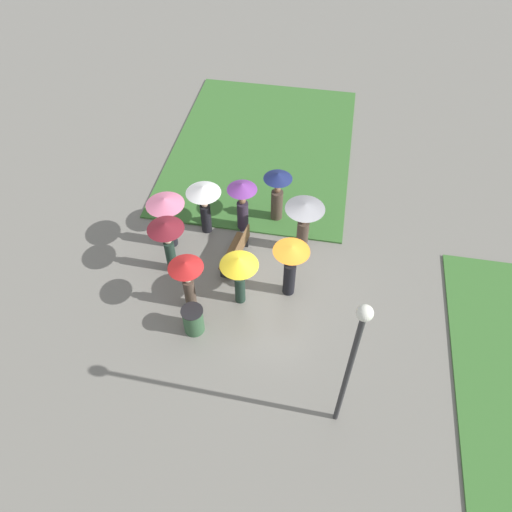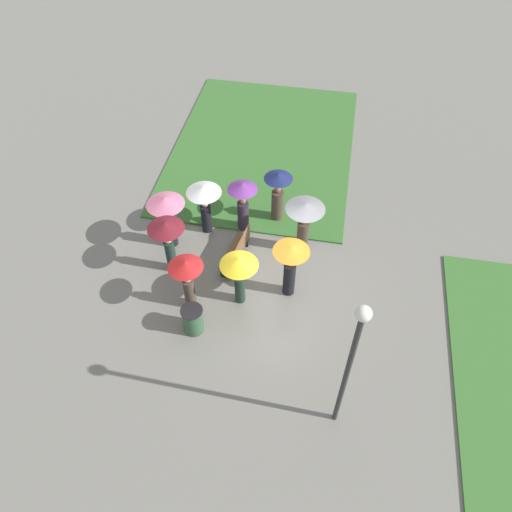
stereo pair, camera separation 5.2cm
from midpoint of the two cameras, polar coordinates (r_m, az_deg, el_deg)
ground_plane at (r=14.85m, az=1.71°, el=-3.00°), size 90.00×90.00×0.00m
lawn_patch_near at (r=19.63m, az=0.64°, el=12.34°), size 9.10×6.70×0.06m
park_bench at (r=15.03m, az=-2.33°, el=0.54°), size 1.64×0.66×0.90m
lamp_post at (r=10.26m, az=10.85°, el=-11.14°), size 0.32×0.32×4.53m
trash_bin at (r=13.62m, az=-7.29°, el=-7.26°), size 0.60×0.60×0.87m
crowd_person_purple at (r=15.50m, az=-1.67°, el=6.50°), size 0.93×0.93×1.87m
crowd_person_orange at (r=13.64m, az=3.86°, el=-0.67°), size 1.01×1.01×1.94m
crowd_person_yellow at (r=13.36m, az=-2.04°, el=-1.40°), size 1.05×1.05×1.81m
crowd_person_maroon at (r=14.33m, az=-10.24°, el=2.30°), size 1.05×1.05×1.94m
crowd_person_grey at (r=14.80m, az=5.42°, el=4.37°), size 1.17×1.17×1.92m
crowd_person_navy at (r=15.89m, az=2.36°, el=7.42°), size 0.90×0.90×1.90m
crowd_person_white at (r=15.43m, az=-6.06°, el=6.56°), size 1.08×1.08×1.84m
crowd_person_red at (r=13.45m, az=-7.99°, el=-2.26°), size 0.95×0.95×1.85m
crowd_person_pink at (r=15.14m, az=-10.28°, el=4.94°), size 1.14×1.14×1.90m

